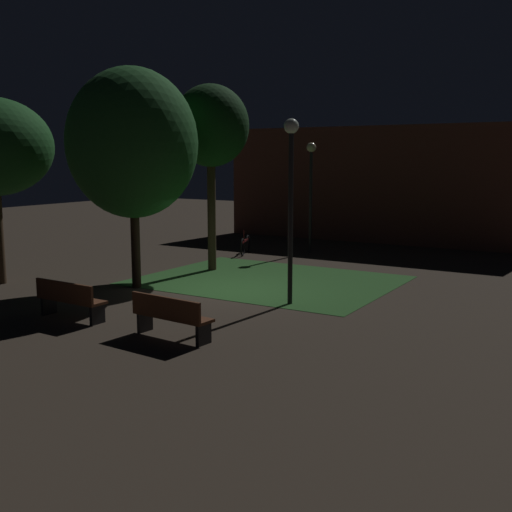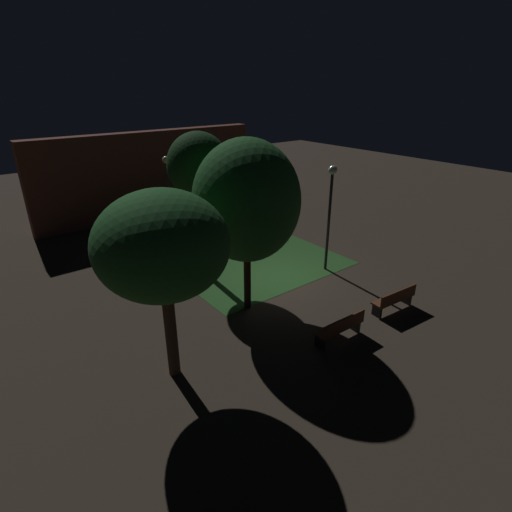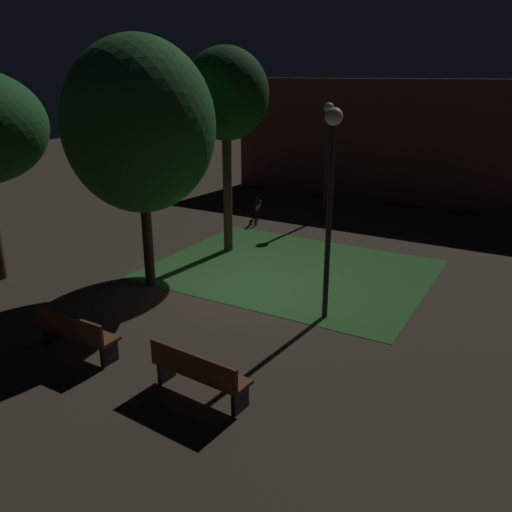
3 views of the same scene
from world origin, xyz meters
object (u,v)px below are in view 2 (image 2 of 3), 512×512
Objects in this scene: lamp_post_near_wall at (168,182)px; bicycle at (151,247)px; tree_back_left at (247,201)px; tree_left_canopy at (199,167)px; bench_back_row at (395,299)px; tree_back_right at (162,246)px; lamp_post_path_center at (330,201)px; bench_front_right at (341,327)px.

bicycle is (-1.91, -1.62, -2.51)m from lamp_post_near_wall.
tree_back_left is 3.81× the size of bicycle.
tree_back_left reaches higher than tree_left_canopy.
tree_back_right is (-7.72, 1.82, 3.38)m from bench_back_row.
tree_back_right reaches higher than bicycle.
tree_back_left reaches higher than lamp_post_near_wall.
tree_back_right is at bearing -166.15° from lamp_post_path_center.
lamp_post_path_center is (0.63, 3.88, 2.58)m from bench_back_row.
tree_left_canopy reaches higher than bench_front_right.
bench_front_right is 4.99m from tree_back_left.
bench_back_row is 0.44× the size of lamp_post_near_wall.
lamp_post_near_wall is at bearing 40.39° from bicycle.
bench_back_row is 0.31× the size of tree_left_canopy.
lamp_post_near_wall is (-2.69, 11.75, 2.37)m from bench_back_row.
bench_back_row is 11.13m from bicycle.
bench_front_right is at bearing -90.89° from lamp_post_near_wall.
bench_front_right is 1.15× the size of bicycle.
tree_left_canopy is 1.11× the size of tree_back_right.
bench_front_right is at bearing -132.15° from lamp_post_path_center.
bench_back_row is at bearing -40.72° from tree_back_left.
bench_front_right is 11.99m from lamp_post_near_wall.
lamp_post_path_center is at bearing -33.34° from tree_left_canopy.
tree_left_canopy is at bearing 97.31° from bench_front_right.
bench_front_right is 0.44× the size of lamp_post_near_wall.
tree_back_right is at bearing 159.44° from bench_front_right.
tree_back_right is 0.88× the size of tree_back_left.
tree_back_right is 8.64m from lamp_post_path_center.
tree_back_right is 3.35× the size of bicycle.
tree_back_left is 4.70m from lamp_post_path_center.
lamp_post_path_center is at bearing 13.85° from tree_back_right.
tree_back_left is at bearing -84.54° from bicycle.
tree_left_canopy is 3.40m from tree_back_left.
lamp_post_near_wall is at bearing 89.11° from bench_front_right.
bench_front_right is 0.34× the size of tree_back_right.
lamp_post_near_wall is at bearing 81.36° from tree_back_left.
bench_front_right is 5.83m from lamp_post_path_center.
tree_back_left is at bearing -174.18° from lamp_post_path_center.
tree_left_canopy is at bearing -75.69° from bicycle.
bicycle is (-0.86, 3.37, -4.18)m from tree_left_canopy.
lamp_post_path_center is at bearing -50.05° from bicycle.
tree_back_right reaches higher than lamp_post_near_wall.
bench_back_row is 0.31× the size of tree_back_left.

